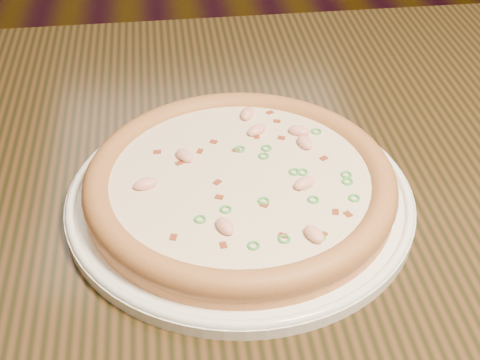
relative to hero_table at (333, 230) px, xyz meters
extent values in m
plane|color=black|center=(0.04, 0.33, -0.65)|extent=(9.00, 9.00, 0.00)
cube|color=black|center=(0.00, 0.00, 0.08)|extent=(1.20, 0.80, 0.04)
cylinder|color=white|center=(-0.12, -0.05, 0.10)|extent=(0.36, 0.36, 0.01)
torus|color=white|center=(-0.12, -0.05, 0.11)|extent=(0.35, 0.35, 0.01)
cylinder|color=#C58240|center=(-0.12, -0.05, 0.12)|extent=(0.31, 0.31, 0.02)
torus|color=#B1783A|center=(-0.12, -0.05, 0.13)|extent=(0.32, 0.32, 0.03)
cylinder|color=beige|center=(-0.12, -0.05, 0.13)|extent=(0.26, 0.26, 0.00)
ellipsoid|color=#F2B29E|center=(-0.21, -0.06, 0.14)|extent=(0.03, 0.02, 0.01)
ellipsoid|color=#F2B29E|center=(-0.06, -0.15, 0.14)|extent=(0.02, 0.03, 0.01)
ellipsoid|color=#F2B29E|center=(-0.04, -0.01, 0.14)|extent=(0.02, 0.03, 0.01)
ellipsoid|color=#F2B29E|center=(-0.05, 0.02, 0.14)|extent=(0.03, 0.02, 0.01)
ellipsoid|color=#F2B29E|center=(-0.17, -0.01, 0.14)|extent=(0.02, 0.03, 0.01)
ellipsoid|color=#F2B29E|center=(-0.06, -0.07, 0.14)|extent=(0.03, 0.02, 0.01)
ellipsoid|color=#F2B29E|center=(-0.10, 0.06, 0.14)|extent=(0.02, 0.03, 0.01)
ellipsoid|color=#F2B29E|center=(-0.09, 0.02, 0.14)|extent=(0.03, 0.02, 0.01)
ellipsoid|color=#F2B29E|center=(-0.14, -0.13, 0.14)|extent=(0.02, 0.03, 0.01)
cube|color=maroon|center=(-0.06, -0.08, 0.13)|extent=(0.01, 0.01, 0.00)
cube|color=maroon|center=(-0.16, 0.00, 0.13)|extent=(0.01, 0.01, 0.00)
cube|color=maroon|center=(-0.15, -0.15, 0.13)|extent=(0.01, 0.01, 0.00)
cube|color=maroon|center=(-0.03, -0.03, 0.13)|extent=(0.01, 0.01, 0.00)
cube|color=maroon|center=(-0.14, -0.06, 0.13)|extent=(0.01, 0.01, 0.00)
cube|color=maroon|center=(-0.14, -0.08, 0.13)|extent=(0.01, 0.01, 0.00)
cube|color=maroon|center=(-0.22, -0.05, 0.13)|extent=(0.01, 0.01, 0.00)
cube|color=maroon|center=(-0.07, 0.04, 0.13)|extent=(0.01, 0.01, 0.00)
cube|color=maroon|center=(-0.10, -0.10, 0.13)|extent=(0.01, 0.01, 0.00)
cube|color=maroon|center=(-0.09, 0.02, 0.13)|extent=(0.01, 0.01, 0.00)
cube|color=maroon|center=(-0.20, 0.00, 0.13)|extent=(0.01, 0.01, 0.00)
cube|color=maroon|center=(-0.06, -0.15, 0.13)|extent=(0.01, 0.01, 0.00)
cube|color=maroon|center=(-0.19, -0.13, 0.13)|extent=(0.01, 0.01, 0.00)
cube|color=maroon|center=(-0.09, -0.14, 0.13)|extent=(0.01, 0.01, 0.00)
cube|color=maroon|center=(-0.07, 0.01, 0.13)|extent=(0.01, 0.01, 0.00)
cube|color=maroon|center=(-0.03, -0.12, 0.13)|extent=(0.01, 0.01, 0.00)
cube|color=maroon|center=(-0.04, -0.12, 0.13)|extent=(0.01, 0.01, 0.00)
cube|color=maroon|center=(-0.12, -0.01, 0.13)|extent=(0.01, 0.01, 0.00)
cube|color=maroon|center=(-0.14, 0.01, 0.13)|extent=(0.01, 0.01, 0.00)
cube|color=maroon|center=(-0.07, 0.06, 0.13)|extent=(0.01, 0.01, 0.00)
cube|color=maroon|center=(-0.18, -0.02, 0.13)|extent=(0.01, 0.01, 0.00)
torus|color=green|center=(-0.06, -0.05, 0.13)|extent=(0.02, 0.02, 0.00)
torus|color=green|center=(-0.09, -0.01, 0.13)|extent=(0.01, 0.01, 0.00)
torus|color=green|center=(-0.16, -0.11, 0.13)|extent=(0.02, 0.02, 0.00)
torus|color=green|center=(-0.09, -0.02, 0.13)|extent=(0.01, 0.01, 0.00)
torus|color=green|center=(-0.01, -0.06, 0.13)|extent=(0.01, 0.01, 0.00)
torus|color=green|center=(-0.01, -0.10, 0.13)|extent=(0.01, 0.01, 0.00)
torus|color=green|center=(-0.05, -0.10, 0.13)|extent=(0.02, 0.02, 0.00)
torus|color=green|center=(-0.11, 0.00, 0.13)|extent=(0.01, 0.01, 0.00)
torus|color=green|center=(-0.06, -0.15, 0.13)|extent=(0.02, 0.02, 0.00)
torus|color=green|center=(-0.09, -0.15, 0.13)|extent=(0.01, 0.01, 0.00)
torus|color=green|center=(-0.03, 0.02, 0.13)|extent=(0.01, 0.01, 0.00)
torus|color=green|center=(-0.10, -0.09, 0.13)|extent=(0.02, 0.02, 0.00)
torus|color=green|center=(-0.12, -0.15, 0.13)|extent=(0.01, 0.01, 0.00)
torus|color=green|center=(-0.01, -0.07, 0.13)|extent=(0.02, 0.02, 0.00)
torus|color=green|center=(-0.14, -0.10, 0.13)|extent=(0.01, 0.01, 0.00)
torus|color=green|center=(-0.06, -0.05, 0.13)|extent=(0.02, 0.02, 0.00)
torus|color=green|center=(-0.10, 0.07, 0.13)|extent=(0.02, 0.02, 0.00)
camera|label=1|loc=(-0.19, -0.58, 0.55)|focal=50.00mm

